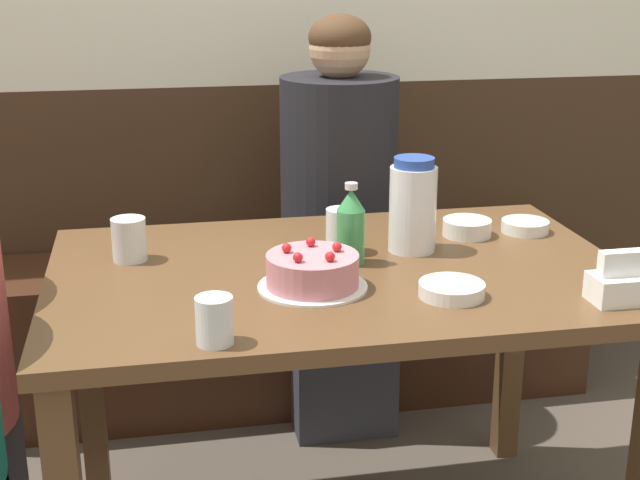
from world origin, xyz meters
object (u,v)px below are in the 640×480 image
object	(u,v)px
bowl_rice_small	(452,290)
glass_tumbler_short	(341,231)
bench_seat	(283,327)
water_pitcher	(413,206)
glass_shot_small	(129,239)
bowl_soup_white	(467,228)
birthday_cake	(312,272)
bowl_side_dish	(525,226)
napkin_holder	(619,283)
glass_water_tall	(214,320)
soju_bottle	(351,226)
person_grey_tee	(338,237)

from	to	relation	value
bowl_rice_small	glass_tumbler_short	world-z (taller)	glass_tumbler_short
glass_tumbler_short	bench_seat	bearing A→B (deg)	92.24
water_pitcher	glass_shot_small	world-z (taller)	water_pitcher
bowl_soup_white	glass_shot_small	xyz separation A→B (m)	(-0.80, -0.03, 0.03)
bowl_rice_small	bowl_soup_white	bearing A→B (deg)	65.88
birthday_cake	glass_tumbler_short	distance (m)	0.24
bowl_side_dish	glass_tumbler_short	distance (m)	0.48
birthday_cake	napkin_holder	world-z (taller)	napkin_holder
napkin_holder	glass_water_tall	xyz separation A→B (m)	(-0.79, -0.05, 0.01)
soju_bottle	birthday_cake	bearing A→B (deg)	-129.22
soju_bottle	glass_water_tall	xyz separation A→B (m)	(-0.33, -0.37, -0.04)
bench_seat	bowl_side_dish	world-z (taller)	bowl_side_dish
birthday_cake	soju_bottle	distance (m)	0.18
soju_bottle	bowl_rice_small	distance (m)	0.29
bench_seat	glass_water_tall	xyz separation A→B (m)	(-0.29, -1.17, 0.54)
glass_shot_small	bowl_side_dish	bearing A→B (deg)	1.78
soju_bottle	glass_shot_small	size ratio (longest dim) A/B	1.89
bowl_rice_small	person_grey_tee	size ratio (longest dim) A/B	0.11
soju_bottle	glass_tumbler_short	world-z (taller)	soju_bottle
bench_seat	glass_shot_small	xyz separation A→B (m)	(-0.44, -0.69, 0.54)
bench_seat	person_grey_tee	bearing A→B (deg)	-48.87
bowl_side_dish	person_grey_tee	size ratio (longest dim) A/B	0.09
water_pitcher	glass_water_tall	world-z (taller)	water_pitcher
birthday_cake	person_grey_tee	bearing A→B (deg)	73.98
bench_seat	bowl_rice_small	size ratio (longest dim) A/B	14.80
glass_water_tall	person_grey_tee	distance (m)	1.11
glass_shot_small	person_grey_tee	distance (m)	0.81
soju_bottle	bowl_side_dish	xyz separation A→B (m)	(0.47, 0.14, -0.07)
napkin_holder	glass_tumbler_short	distance (m)	0.62
napkin_holder	glass_water_tall	bearing A→B (deg)	-176.73
bench_seat	soju_bottle	xyz separation A→B (m)	(0.03, -0.80, 0.58)
birthday_cake	bowl_side_dish	world-z (taller)	birthday_cake
napkin_holder	bowl_side_dish	distance (m)	0.47
birthday_cake	water_pitcher	bearing A→B (deg)	36.21
person_grey_tee	bench_seat	bearing A→B (deg)	-138.87
birthday_cake	water_pitcher	world-z (taller)	water_pitcher
bowl_soup_white	person_grey_tee	xyz separation A→B (m)	(-0.21, 0.49, -0.17)
bench_seat	napkin_holder	world-z (taller)	napkin_holder
napkin_holder	bowl_rice_small	size ratio (longest dim) A/B	0.83
glass_tumbler_short	soju_bottle	bearing A→B (deg)	-86.82
water_pitcher	napkin_holder	distance (m)	0.50
napkin_holder	bowl_rice_small	distance (m)	0.32
bowl_soup_white	bowl_side_dish	distance (m)	0.15
glass_shot_small	bowl_soup_white	bearing A→B (deg)	2.09
birthday_cake	person_grey_tee	size ratio (longest dim) A/B	0.18
napkin_holder	glass_water_tall	world-z (taller)	napkin_holder
birthday_cake	bowl_rice_small	world-z (taller)	birthday_cake
glass_water_tall	bench_seat	bearing A→B (deg)	75.89
bowl_side_dish	glass_shot_small	world-z (taller)	glass_shot_small
soju_bottle	glass_shot_small	xyz separation A→B (m)	(-0.48, 0.11, -0.04)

